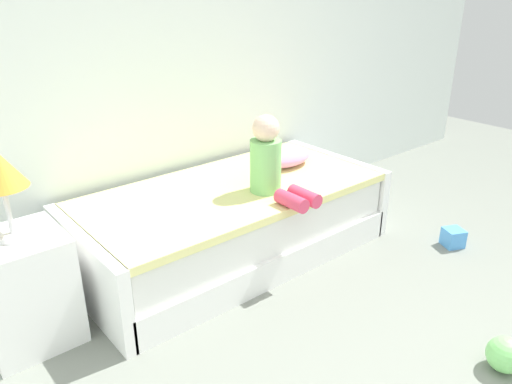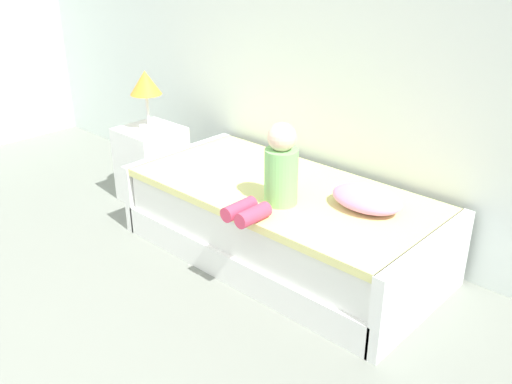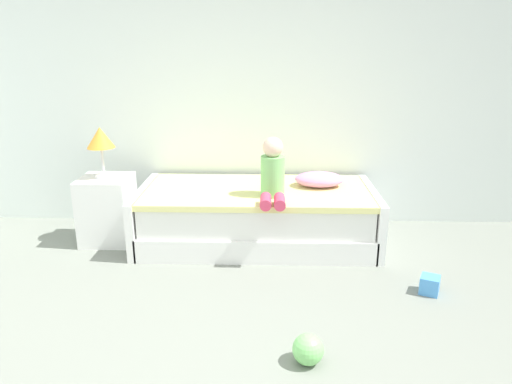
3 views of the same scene
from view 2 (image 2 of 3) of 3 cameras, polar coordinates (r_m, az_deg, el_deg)
wall_rear at (r=3.82m, az=9.26°, el=16.32°), size 7.20×0.10×2.90m
bed at (r=3.74m, az=2.62°, el=-3.07°), size 2.11×1.00×0.50m
nightstand at (r=4.61m, az=-10.43°, el=2.79°), size 0.44×0.44×0.60m
table_lamp at (r=4.42m, az=-11.06°, el=10.48°), size 0.24×0.24×0.45m
child_figure at (r=3.30m, az=2.01°, el=1.88°), size 0.20×0.51×0.50m
pillow at (r=3.38m, az=11.07°, el=-0.65°), size 0.44×0.30×0.13m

